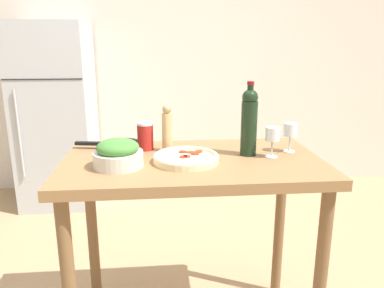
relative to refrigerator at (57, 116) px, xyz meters
The scene contains 11 objects.
wall_back 1.23m from the refrigerator, 19.03° to the left, with size 6.40×0.06×2.60m.
refrigerator is the anchor object (origin of this frame).
prep_counter 2.10m from the refrigerator, 59.59° to the right, with size 1.16×0.67×0.94m.
wine_bottle 2.23m from the refrigerator, 53.19° to the right, with size 0.07×0.07×0.34m.
wine_glass_near 2.32m from the refrigerator, 51.91° to the right, with size 0.07×0.07×0.14m.
wine_glass_far 2.33m from the refrigerator, 48.59° to the right, with size 0.07×0.07×0.14m.
pepper_mill 1.94m from the refrigerator, 60.34° to the right, with size 0.05×0.05×0.22m.
salad_bowl 2.04m from the refrigerator, 68.63° to the right, with size 0.21×0.21×0.12m.
homemade_pizza 2.12m from the refrigerator, 60.96° to the right, with size 0.29×0.29×0.04m.
salt_canister 1.85m from the refrigerator, 62.66° to the right, with size 0.08×0.08×0.14m.
cast_iron_skillet 1.77m from the refrigerator, 66.00° to the right, with size 0.33×0.20×0.03m.
Camera 1 is at (-0.15, -1.60, 1.44)m, focal length 35.00 mm.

